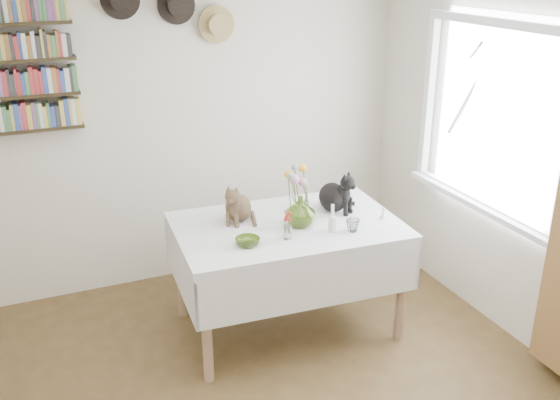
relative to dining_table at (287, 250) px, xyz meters
name	(u,v)px	position (x,y,z in m)	size (l,w,h in m)	color
room	(275,249)	(-0.57, -1.13, 0.63)	(4.08, 4.58, 2.58)	brown
window	(492,133)	(1.40, -0.33, 0.78)	(0.12, 1.52, 1.32)	white
dining_table	(287,250)	(0.00, 0.00, 0.00)	(1.59, 1.08, 0.82)	white
tabby_cat	(238,201)	(-0.29, 0.20, 0.35)	(0.19, 0.25, 0.29)	brown
black_cat	(333,190)	(0.40, 0.10, 0.36)	(0.21, 0.27, 0.31)	black
flower_vase	(300,211)	(0.07, -0.06, 0.31)	(0.21, 0.21, 0.21)	#8EB143
green_bowl	(248,242)	(-0.37, -0.21, 0.23)	(0.16, 0.16, 0.05)	#8EB143
drinking_glass	(353,225)	(0.35, -0.28, 0.25)	(0.09, 0.09, 0.09)	white
candlestick	(332,223)	(0.22, -0.23, 0.27)	(0.05, 0.05, 0.19)	white
berry_jar	(287,225)	(-0.10, -0.22, 0.30)	(0.06, 0.06, 0.22)	white
porcelain_figurine	(383,214)	(0.65, -0.18, 0.24)	(0.04, 0.04, 0.08)	white
flower_bouquet	(299,178)	(0.06, -0.05, 0.54)	(0.17, 0.12, 0.39)	#4C7233
wall_hats	(173,10)	(-0.45, 1.06, 1.55)	(0.98, 0.09, 0.48)	black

